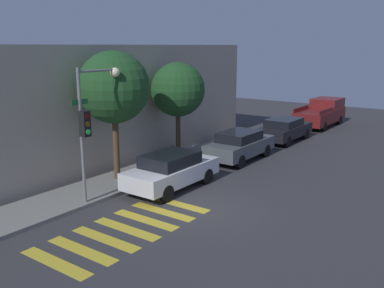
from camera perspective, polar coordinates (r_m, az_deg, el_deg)
name	(u,v)px	position (r m, az deg, el deg)	size (l,w,h in m)	color
ground_plane	(194,210)	(15.36, 0.33, -8.75)	(60.00, 60.00, 0.00)	#333335
sidewalk	(109,185)	(18.07, -11.03, -5.37)	(26.00, 2.33, 0.14)	slate
building_row	(37,108)	(20.97, -19.97, 4.47)	(26.00, 6.00, 5.73)	#A89E8E
crosswalk	(126,229)	(14.01, -8.74, -11.12)	(5.83, 2.60, 0.00)	gold
traffic_light_pole	(91,114)	(15.56, -13.27, 3.94)	(2.25, 0.56, 4.97)	slate
sedan_near_corner	(171,170)	(17.30, -2.76, -3.49)	(4.31, 1.83, 1.49)	silver
sedan_middle	(240,145)	(21.75, 6.39, -0.12)	(4.36, 1.80, 1.48)	#4C5156
sedan_far_end	(284,129)	(26.49, 12.19, 1.96)	(4.43, 1.87, 1.41)	black
pickup_truck	(321,113)	(32.37, 16.87, 4.00)	(5.41, 2.07, 1.88)	maroon
tree_near_corner	(114,88)	(17.90, -10.40, 7.39)	(2.97, 2.97, 5.51)	#4C3823
tree_midblock	(178,90)	(21.10, -1.90, 7.23)	(2.67, 2.67, 4.92)	#42301E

